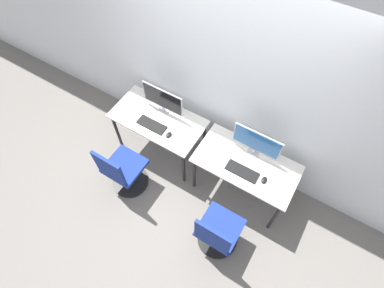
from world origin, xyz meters
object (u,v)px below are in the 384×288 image
monitor_left (163,100)px  mouse_right (264,180)px  office_chair_right (217,234)px  keyboard_left (152,125)px  keyboard_right (242,171)px  office_chair_left (123,172)px  monitor_right (256,142)px  mouse_left (169,135)px

monitor_left → mouse_right: 1.51m
mouse_right → office_chair_right: size_ratio=0.10×
keyboard_left → keyboard_right: same height
office_chair_left → monitor_right: bearing=34.0°
keyboard_left → keyboard_right: (1.23, 0.00, 0.00)m
office_chair_left → monitor_right: monitor_right is taller
monitor_right → mouse_right: monitor_right is taller
monitor_left → mouse_right: monitor_left is taller
mouse_right → monitor_left: bearing=170.8°
mouse_left → keyboard_right: size_ratio=0.24×
keyboard_left → monitor_right: 1.28m
mouse_left → keyboard_right: 0.96m
monitor_right → office_chair_right: 1.09m
office_chair_left → monitor_right: (1.30, 0.88, 0.56)m
mouse_left → monitor_left: bearing=132.9°
keyboard_right → office_chair_left: bearing=-155.8°
monitor_right → keyboard_right: (0.00, -0.29, -0.20)m
keyboard_right → mouse_right: bearing=5.7°
keyboard_right → office_chair_right: 0.74m
keyboard_left → keyboard_right: 1.23m
mouse_left → keyboard_right: mouse_left is taller
monitor_left → mouse_left: (0.26, -0.28, -0.19)m
mouse_right → office_chair_right: 0.78m
monitor_right → keyboard_right: bearing=-90.0°
mouse_left → keyboard_right: (0.96, 0.02, -0.01)m
mouse_right → keyboard_right: bearing=-174.3°
mouse_left → monitor_right: size_ratio=0.16×
office_chair_right → keyboard_right: bearing=96.2°
monitor_left → keyboard_right: size_ratio=1.50×
mouse_left → office_chair_left: 0.75m
keyboard_left → office_chair_right: office_chair_right is taller
monitor_left → office_chair_left: bearing=-94.8°
office_chair_left → office_chair_right: same height
monitor_left → office_chair_right: monitor_left is taller
monitor_left → keyboard_right: 1.27m
monitor_left → mouse_left: bearing=-47.1°
keyboard_right → monitor_right: bearing=90.0°
keyboard_left → mouse_right: (1.48, 0.03, 0.01)m
keyboard_left → office_chair_left: 0.69m
monitor_left → mouse_left: monitor_left is taller
keyboard_right → mouse_left: bearing=-178.8°
office_chair_right → monitor_left: bearing=145.0°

